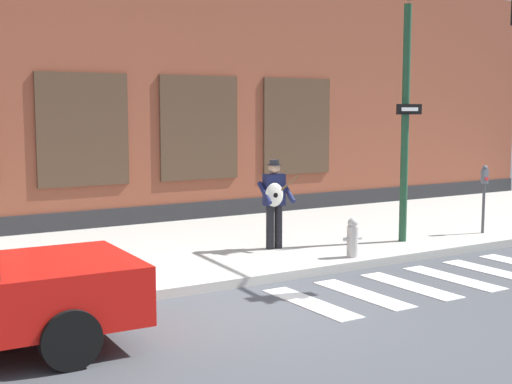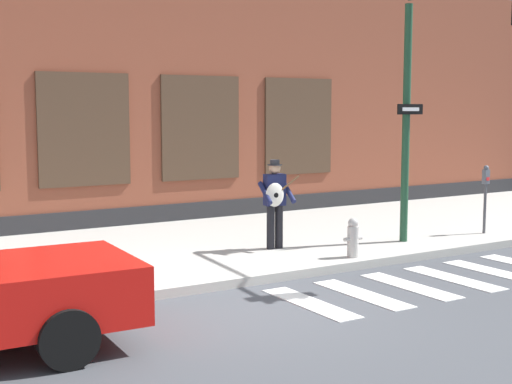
# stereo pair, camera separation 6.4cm
# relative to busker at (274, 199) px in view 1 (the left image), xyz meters

# --- Properties ---
(ground_plane) EXTENTS (160.00, 160.00, 0.00)m
(ground_plane) POSITION_rel_busker_xyz_m (-2.28, -2.70, -1.10)
(ground_plane) COLOR #424449
(sidewalk) EXTENTS (28.00, 5.76, 0.15)m
(sidewalk) POSITION_rel_busker_xyz_m (-2.28, 1.18, -1.02)
(sidewalk) COLOR #ADAAA3
(sidewalk) RESTS_ON ground
(building_backdrop) EXTENTS (28.00, 4.06, 6.09)m
(building_backdrop) POSITION_rel_busker_xyz_m (-2.29, 6.05, 1.95)
(building_backdrop) COLOR brown
(building_backdrop) RESTS_ON ground
(crosswalk) EXTENTS (5.20, 1.90, 0.01)m
(crosswalk) POSITION_rel_busker_xyz_m (1.04, -3.01, -1.09)
(crosswalk) COLOR silver
(crosswalk) RESTS_ON ground
(busker) EXTENTS (0.72, 0.59, 1.67)m
(busker) POSITION_rel_busker_xyz_m (0.00, 0.00, 0.00)
(busker) COLOR black
(busker) RESTS_ON sidewalk
(traffic_light) EXTENTS (0.67, 3.21, 4.79)m
(traffic_light) POSITION_rel_busker_xyz_m (2.50, -1.93, 2.41)
(traffic_light) COLOR #1E472D
(traffic_light) RESTS_ON sidewalk
(parking_meter) EXTENTS (0.13, 0.11, 1.44)m
(parking_meter) POSITION_rel_busker_xyz_m (4.69, -0.89, -0.00)
(parking_meter) COLOR #47474C
(parking_meter) RESTS_ON sidewalk
(fire_hydrant) EXTENTS (0.38, 0.20, 0.70)m
(fire_hydrant) POSITION_rel_busker_xyz_m (0.76, -1.36, -0.60)
(fire_hydrant) COLOR #B2ADA8
(fire_hydrant) RESTS_ON sidewalk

